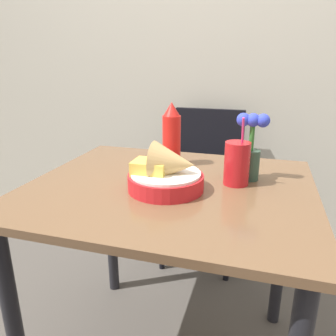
{
  "coord_description": "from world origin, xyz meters",
  "views": [
    {
      "loc": [
        0.27,
        -0.95,
        1.13
      ],
      "look_at": [
        -0.0,
        -0.01,
        0.8
      ],
      "focal_mm": 35.0,
      "sensor_mm": 36.0,
      "label": 1
    }
  ],
  "objects_px": {
    "chair_far_window": "(205,170)",
    "ketchup_bottle": "(172,135)",
    "flower_vase": "(251,148)",
    "drink_cup": "(237,165)",
    "food_basket": "(167,173)"
  },
  "relations": [
    {
      "from": "ketchup_bottle",
      "to": "drink_cup",
      "type": "relative_size",
      "value": 1.07
    },
    {
      "from": "chair_far_window",
      "to": "drink_cup",
      "type": "xyz_separation_m",
      "value": [
        0.23,
        -0.76,
        0.29
      ]
    },
    {
      "from": "flower_vase",
      "to": "drink_cup",
      "type": "bearing_deg",
      "value": -122.89
    },
    {
      "from": "chair_far_window",
      "to": "ketchup_bottle",
      "type": "xyz_separation_m",
      "value": [
        -0.03,
        -0.62,
        0.34
      ]
    },
    {
      "from": "ketchup_bottle",
      "to": "drink_cup",
      "type": "xyz_separation_m",
      "value": [
        0.26,
        -0.14,
        -0.05
      ]
    },
    {
      "from": "chair_far_window",
      "to": "flower_vase",
      "type": "distance_m",
      "value": 0.82
    },
    {
      "from": "flower_vase",
      "to": "ketchup_bottle",
      "type": "bearing_deg",
      "value": 164.81
    },
    {
      "from": "chair_far_window",
      "to": "flower_vase",
      "type": "bearing_deg",
      "value": -69.17
    },
    {
      "from": "chair_far_window",
      "to": "drink_cup",
      "type": "relative_size",
      "value": 3.84
    },
    {
      "from": "food_basket",
      "to": "flower_vase",
      "type": "distance_m",
      "value": 0.3
    },
    {
      "from": "chair_far_window",
      "to": "ketchup_bottle",
      "type": "distance_m",
      "value": 0.71
    },
    {
      "from": "chair_far_window",
      "to": "food_basket",
      "type": "xyz_separation_m",
      "value": [
        0.03,
        -0.87,
        0.28
      ]
    },
    {
      "from": "food_basket",
      "to": "drink_cup",
      "type": "distance_m",
      "value": 0.23
    },
    {
      "from": "drink_cup",
      "to": "flower_vase",
      "type": "bearing_deg",
      "value": 57.11
    },
    {
      "from": "food_basket",
      "to": "flower_vase",
      "type": "bearing_deg",
      "value": 35.43
    }
  ]
}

